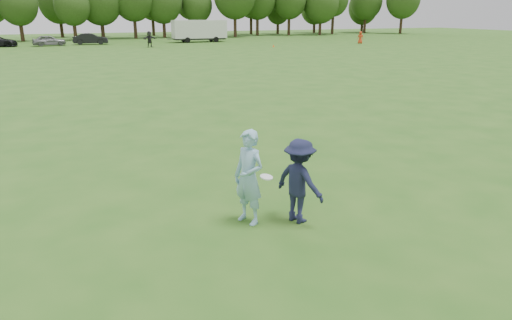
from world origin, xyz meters
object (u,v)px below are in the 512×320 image
object	(u,v)px
player_far_d	(150,39)
cargo_trailer	(199,30)
thrower	(249,177)
car_f	(91,39)
field_cone	(274,46)
defender	(299,181)
player_far_c	(360,38)
car_e	(49,40)

from	to	relation	value
player_far_d	cargo_trailer	xyz separation A→B (m)	(8.91, 7.92, 0.76)
thrower	cargo_trailer	size ratio (longest dim) A/B	0.23
car_f	field_cone	world-z (taller)	car_f
defender	player_far_d	world-z (taller)	player_far_d
player_far_d	cargo_trailer	distance (m)	11.95
player_far_c	car_f	size ratio (longest dim) A/B	0.38
thrower	player_far_c	xyz separation A→B (m)	(36.47, 48.11, -0.15)
thrower	defender	bearing A→B (deg)	45.16
player_far_c	player_far_d	bearing A→B (deg)	31.56
thrower	car_f	distance (m)	61.37
thrower	field_cone	size ratio (longest dim) A/B	6.82
player_far_d	field_cone	size ratio (longest dim) A/B	6.76
player_far_d	car_e	size ratio (longest dim) A/B	0.48
defender	player_far_c	distance (m)	60.06
car_e	player_far_d	bearing A→B (deg)	-129.89
player_far_d	car_e	xyz separation A→B (m)	(-12.04, 7.62, -0.30)
thrower	player_far_c	distance (m)	60.37
player_far_c	car_f	distance (m)	38.17
car_f	cargo_trailer	xyz separation A→B (m)	(15.62, -0.52, 1.01)
defender	car_e	distance (m)	61.16
player_far_d	car_f	distance (m)	10.79
car_e	cargo_trailer	bearing A→B (deg)	-96.72
player_far_c	car_e	size ratio (longest dim) A/B	0.42
player_far_d	car_e	distance (m)	14.25
defender	cargo_trailer	size ratio (longest dim) A/B	0.20
player_far_d	car_f	bearing A→B (deg)	111.55
field_cone	cargo_trailer	size ratio (longest dim) A/B	0.03
field_cone	cargo_trailer	xyz separation A→B (m)	(-6.04, 13.69, 1.63)
player_far_c	field_cone	size ratio (longest dim) A/B	5.84
thrower	field_cone	world-z (taller)	thrower
car_e	cargo_trailer	world-z (taller)	cargo_trailer
thrower	field_cone	xyz separation A→B (m)	(22.33, 47.14, -0.87)
defender	car_e	bearing A→B (deg)	-17.56
player_far_c	car_e	xyz separation A→B (m)	(-41.13, 12.43, -0.16)
defender	car_e	xyz separation A→B (m)	(-5.67, 60.90, -0.20)
defender	field_cone	size ratio (longest dim) A/B	6.14
car_f	car_e	bearing A→B (deg)	105.07
defender	player_far_c	world-z (taller)	defender
car_f	field_cone	bearing A→B (deg)	-116.97
thrower	car_f	bearing A→B (deg)	154.20
defender	player_far_c	bearing A→B (deg)	-59.06
defender	player_far_c	xyz separation A→B (m)	(35.46, 48.47, -0.04)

